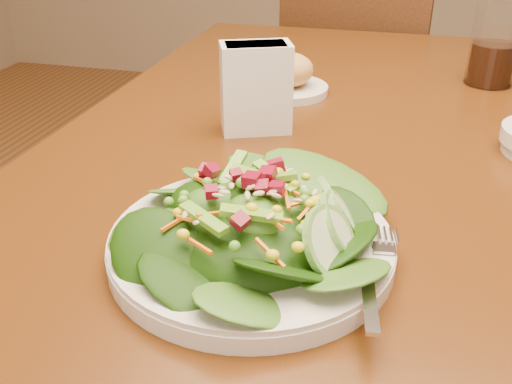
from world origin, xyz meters
TOP-DOWN VIEW (x-y plane):
  - dining_table at (0.00, 0.00)m, footprint 0.90×1.40m
  - chair_far at (-0.06, 0.91)m, footprint 0.50×0.50m
  - salad_plate at (-0.06, -0.36)m, footprint 0.30×0.30m
  - bread_plate at (-0.14, 0.16)m, footprint 0.15×0.15m
  - drinking_glass at (0.23, 0.31)m, footprint 0.09×0.09m
  - napkin_holder at (-0.15, -0.03)m, footprint 0.12×0.09m

SIDE VIEW (x-z plane):
  - chair_far at x=-0.06m, z-range 0.03..0.98m
  - dining_table at x=0.00m, z-range 0.27..1.02m
  - bread_plate at x=-0.14m, z-range 0.74..0.82m
  - salad_plate at x=-0.06m, z-range 0.74..0.83m
  - drinking_glass at x=0.23m, z-range 0.74..0.90m
  - napkin_holder at x=-0.15m, z-range 0.75..0.89m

